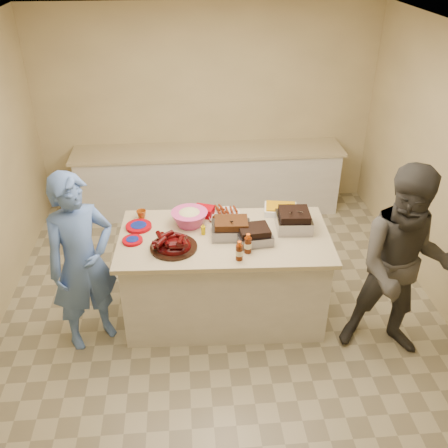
{
  "coord_description": "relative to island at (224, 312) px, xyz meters",
  "views": [
    {
      "loc": [
        -0.32,
        -3.99,
        3.46
      ],
      "look_at": [
        0.02,
        0.02,
        1.04
      ],
      "focal_mm": 40.0,
      "sensor_mm": 36.0,
      "label": 1
    }
  ],
  "objects": [
    {
      "name": "pulled_pork_tray",
      "position": [
        0.06,
        -0.0,
        0.94
      ],
      "size": [
        0.38,
        0.3,
        0.11
      ],
      "primitive_type": "cube",
      "rotation": [
        0.0,
        0.0,
        -0.06
      ],
      "color": "#47230F",
      "rests_on": "island"
    },
    {
      "name": "bbq_bottle_a",
      "position": [
        0.09,
        -0.4,
        0.94
      ],
      "size": [
        0.07,
        0.07,
        0.19
      ],
      "primitive_type": "cylinder",
      "rotation": [
        0.0,
        0.0,
        -0.05
      ],
      "color": "#451806",
      "rests_on": "island"
    },
    {
      "name": "plate_stack_small",
      "position": [
        -0.86,
        -0.03,
        0.94
      ],
      "size": [
        0.2,
        0.2,
        0.03
      ],
      "primitive_type": "cylinder",
      "rotation": [
        0.0,
        0.0,
        -0.05
      ],
      "color": "#9A010A",
      "rests_on": "island"
    },
    {
      "name": "sausage_plate",
      "position": [
        0.06,
        0.42,
        0.94
      ],
      "size": [
        0.31,
        0.31,
        0.04
      ],
      "primitive_type": "cylinder",
      "rotation": [
        0.0,
        0.0,
        0.21
      ],
      "color": "silver",
      "rests_on": "island"
    },
    {
      "name": "bbq_bottle_b",
      "position": [
        0.18,
        -0.29,
        0.94
      ],
      "size": [
        0.07,
        0.07,
        0.19
      ],
      "primitive_type": "cylinder",
      "rotation": [
        0.0,
        0.0,
        -0.05
      ],
      "color": "#451806",
      "rests_on": "island"
    },
    {
      "name": "back_counter",
      "position": [
        -0.02,
        2.23,
        0.45
      ],
      "size": [
        3.6,
        0.64,
        0.9
      ],
      "primitive_type": null,
      "color": "beige",
      "rests_on": "ground"
    },
    {
      "name": "guest_gray",
      "position": [
        1.51,
        -0.61,
        0.0
      ],
      "size": [
        1.33,
        2.03,
        0.71
      ],
      "primitive_type": "imported",
      "rotation": [
        0.0,
        0.0,
        -0.24
      ],
      "color": "#45423E",
      "rests_on": "ground"
    },
    {
      "name": "rib_platter",
      "position": [
        -0.48,
        -0.17,
        0.94
      ],
      "size": [
        0.53,
        0.53,
        0.17
      ],
      "primitive_type": null,
      "rotation": [
        0.0,
        0.0,
        0.27
      ],
      "color": "#3E0304",
      "rests_on": "island"
    },
    {
      "name": "basket_stack",
      "position": [
        -0.17,
        0.4,
        0.94
      ],
      "size": [
        0.23,
        0.2,
        0.1
      ],
      "primitive_type": "cube",
      "rotation": [
        0.0,
        0.0,
        -0.37
      ],
      "color": "#9A010A",
      "rests_on": "island"
    },
    {
      "name": "guest_blue",
      "position": [
        -1.29,
        -0.24,
        0.0
      ],
      "size": [
        1.48,
        1.82,
        0.42
      ],
      "primitive_type": "imported",
      "rotation": [
        0.0,
        0.0,
        0.57
      ],
      "color": "#5073BE",
      "rests_on": "ground"
    },
    {
      "name": "plastic_cup",
      "position": [
        -0.8,
        0.39,
        0.94
      ],
      "size": [
        0.1,
        0.09,
        0.1
      ],
      "primitive_type": "imported",
      "rotation": [
        0.0,
        0.0,
        -0.05
      ],
      "color": "#98450E",
      "rests_on": "island"
    },
    {
      "name": "coleslaw_bowl",
      "position": [
        -0.32,
        0.23,
        0.94
      ],
      "size": [
        0.37,
        0.37,
        0.24
      ],
      "primitive_type": null,
      "rotation": [
        0.0,
        0.0,
        -0.05
      ],
      "color": "#CD3E85",
      "rests_on": "island"
    },
    {
      "name": "sauce_bowl",
      "position": [
        -0.06,
        0.29,
        0.94
      ],
      "size": [
        0.13,
        0.05,
        0.13
      ],
      "primitive_type": "imported",
      "rotation": [
        0.0,
        0.0,
        -0.05
      ],
      "color": "silver",
      "rests_on": "island"
    },
    {
      "name": "roasting_pan",
      "position": [
        0.67,
        0.08,
        0.94
      ],
      "size": [
        0.35,
        0.35,
        0.13
      ],
      "primitive_type": "cube",
      "rotation": [
        0.0,
        0.0,
        -0.07
      ],
      "color": "gray",
      "rests_on": "island"
    },
    {
      "name": "mac_cheese_dish",
      "position": [
        0.61,
        0.39,
        0.94
      ],
      "size": [
        0.36,
        0.29,
        0.09
      ],
      "primitive_type": "cube",
      "rotation": [
        0.0,
        0.0,
        -0.17
      ],
      "color": "#D29708",
      "rests_on": "island"
    },
    {
      "name": "brisket_tray",
      "position": [
        0.26,
        -0.12,
        0.94
      ],
      "size": [
        0.34,
        0.3,
        0.1
      ],
      "primitive_type": "cube",
      "rotation": [
        0.0,
        0.0,
        0.1
      ],
      "color": "black",
      "rests_on": "island"
    },
    {
      "name": "plate_stack_large",
      "position": [
        -0.81,
        0.22,
        0.94
      ],
      "size": [
        0.26,
        0.26,
        0.03
      ],
      "primitive_type": "cylinder",
      "rotation": [
        0.0,
        0.0,
        -0.05
      ],
      "color": "#9A010A",
      "rests_on": "island"
    },
    {
      "name": "mustard_bottle",
      "position": [
        -0.2,
        0.05,
        0.94
      ],
      "size": [
        0.04,
        0.04,
        0.11
      ],
      "primitive_type": "cylinder",
      "rotation": [
        0.0,
        0.0,
        -0.05
      ],
      "color": "#D7B400",
      "rests_on": "island"
    },
    {
      "name": "room",
      "position": [
        -0.02,
        0.03,
        0.0
      ],
      "size": [
        4.5,
        5.0,
        2.7
      ],
      "primitive_type": null,
      "color": "#CBB782",
      "rests_on": "ground"
    },
    {
      "name": "island",
      "position": [
        0.0,
        0.0,
        0.0
      ],
      "size": [
        2.04,
        1.14,
        0.94
      ],
      "primitive_type": null,
      "rotation": [
        0.0,
        0.0,
        -0.05
      ],
      "color": "beige",
      "rests_on": "ground"
    }
  ]
}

